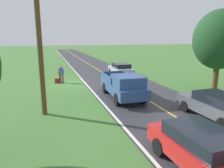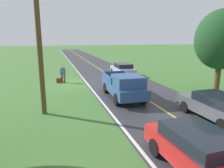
# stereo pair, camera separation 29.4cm
# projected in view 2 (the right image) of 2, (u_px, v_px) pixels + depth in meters

# --- Properties ---
(ground_plane) EXTENTS (200.00, 200.00, 0.00)m
(ground_plane) POSITION_uv_depth(u_px,v_px,m) (73.00, 83.00, 20.29)
(ground_plane) COLOR #427033
(road_surface) EXTENTS (6.81, 120.00, 0.00)m
(road_surface) POSITION_uv_depth(u_px,v_px,m) (117.00, 80.00, 21.51)
(road_surface) COLOR #333338
(road_surface) RESTS_ON ground
(lane_edge_line) EXTENTS (0.16, 117.60, 0.00)m
(lane_edge_line) POSITION_uv_depth(u_px,v_px,m) (86.00, 82.00, 20.64)
(lane_edge_line) COLOR silver
(lane_edge_line) RESTS_ON ground
(lane_centre_line) EXTENTS (0.14, 117.60, 0.00)m
(lane_centre_line) POSITION_uv_depth(u_px,v_px,m) (117.00, 80.00, 21.51)
(lane_centre_line) COLOR gold
(lane_centre_line) RESTS_ON ground
(hitchhiker_walking) EXTENTS (0.62, 0.51, 1.75)m
(hitchhiker_walking) POSITION_uv_depth(u_px,v_px,m) (63.00, 73.00, 20.37)
(hitchhiker_walking) COLOR #4C473D
(hitchhiker_walking) RESTS_ON ground
(suitcase_carried) EXTENTS (0.47, 0.22, 0.46)m
(suitcase_carried) POSITION_uv_depth(u_px,v_px,m) (59.00, 80.00, 20.33)
(suitcase_carried) COLOR maroon
(suitcase_carried) RESTS_ON ground
(pickup_truck_passing) EXTENTS (2.22, 5.46, 1.82)m
(pickup_truck_passing) POSITION_uv_depth(u_px,v_px,m) (124.00, 85.00, 14.96)
(pickup_truck_passing) COLOR #2D4C84
(pickup_truck_passing) RESTS_ON ground
(tree_far_side_near) EXTENTS (4.00, 4.00, 6.46)m
(tree_far_side_near) POSITION_uv_depth(u_px,v_px,m) (222.00, 40.00, 16.02)
(tree_far_side_near) COLOR brown
(tree_far_side_near) RESTS_ON ground
(sedan_mid_oncoming) EXTENTS (1.99, 4.43, 1.41)m
(sedan_mid_oncoming) POSITION_uv_depth(u_px,v_px,m) (216.00, 106.00, 11.10)
(sedan_mid_oncoming) COLOR #4C5156
(sedan_mid_oncoming) RESTS_ON ground
(sedan_near_oncoming) EXTENTS (2.02, 4.45, 1.41)m
(sedan_near_oncoming) POSITION_uv_depth(u_px,v_px,m) (123.00, 69.00, 24.22)
(sedan_near_oncoming) COLOR #B2B7C1
(sedan_near_oncoming) RESTS_ON ground
(sedan_ahead_same_lane) EXTENTS (2.06, 4.46, 1.41)m
(sedan_ahead_same_lane) POSITION_uv_depth(u_px,v_px,m) (201.00, 152.00, 6.67)
(sedan_ahead_same_lane) COLOR red
(sedan_ahead_same_lane) RESTS_ON ground
(utility_pole_roadside) EXTENTS (0.28, 0.28, 8.40)m
(utility_pole_roadside) POSITION_uv_depth(u_px,v_px,m) (39.00, 40.00, 11.23)
(utility_pole_roadside) COLOR brown
(utility_pole_roadside) RESTS_ON ground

